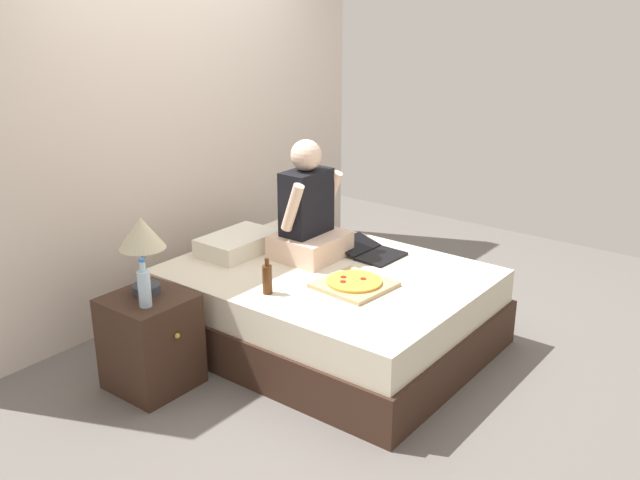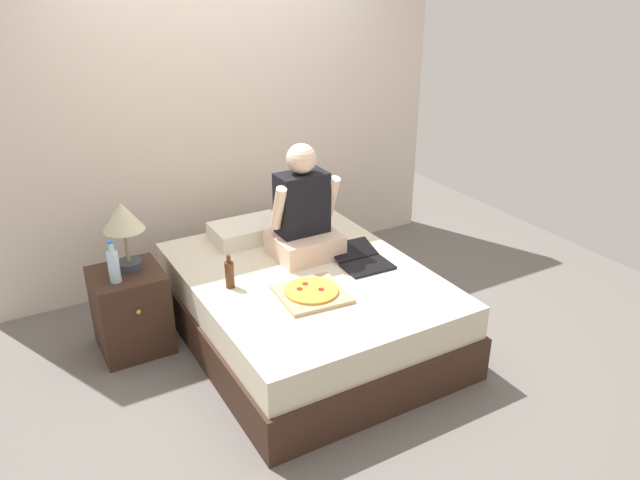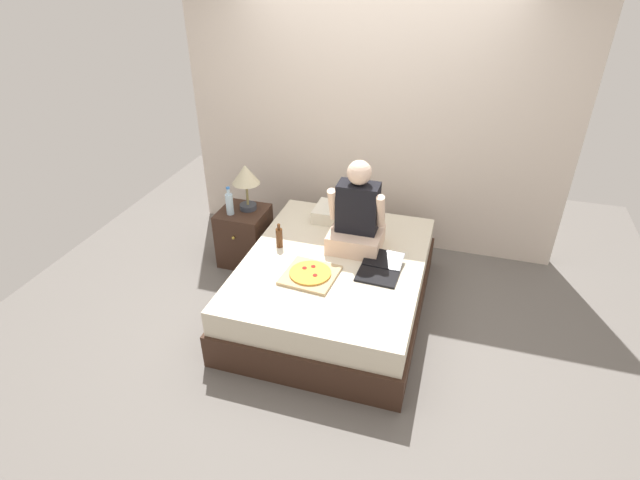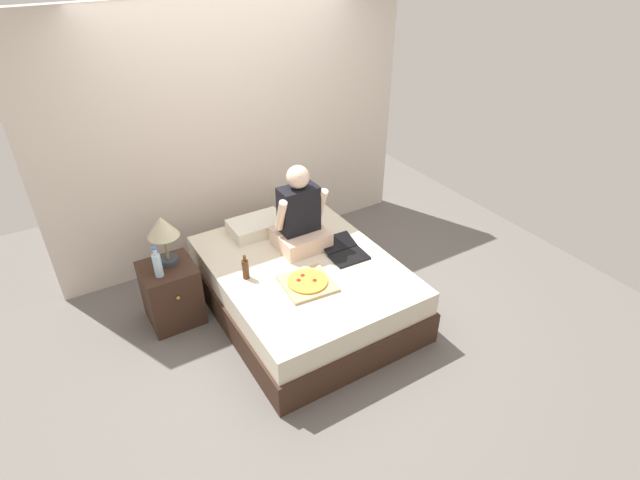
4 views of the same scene
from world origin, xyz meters
name	(u,v)px [view 4 (image 4 of 4)]	position (x,y,z in m)	size (l,w,h in m)	color
ground_plane	(304,308)	(0.00, 0.00, 0.00)	(5.72, 5.72, 0.00)	#66605B
wall_back	(234,134)	(0.00, 1.32, 1.25)	(3.72, 0.12, 2.50)	beige
bed	(303,287)	(0.00, 0.00, 0.25)	(1.49, 1.92, 0.51)	#382319
nightstand_left	(172,293)	(-1.04, 0.48, 0.28)	(0.44, 0.47, 0.56)	#382319
lamp_on_left_nightstand	(163,230)	(-1.00, 0.53, 0.88)	(0.26, 0.26, 0.45)	#333842
water_bottle	(157,264)	(-1.12, 0.39, 0.67)	(0.07, 0.07, 0.28)	silver
pillow	(257,226)	(-0.11, 0.68, 0.57)	(0.52, 0.34, 0.12)	silver
person_seated	(300,218)	(0.12, 0.26, 0.79)	(0.47, 0.40, 0.78)	beige
laptop	(345,252)	(0.39, -0.08, 0.53)	(0.33, 0.43, 0.07)	black
pizza_box	(308,283)	(-0.12, -0.28, 0.53)	(0.43, 0.43, 0.05)	tan
beer_bottle_on_bed	(246,269)	(-0.50, 0.06, 0.60)	(0.06, 0.06, 0.22)	#4C2811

